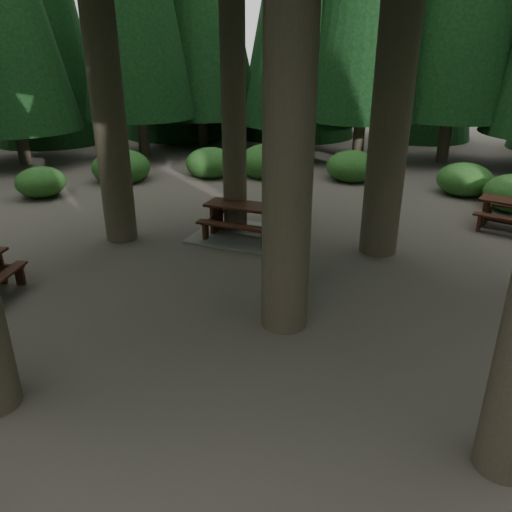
# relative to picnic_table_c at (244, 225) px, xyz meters

# --- Properties ---
(ground) EXTENTS (80.00, 80.00, 0.00)m
(ground) POSITION_rel_picnic_table_c_xyz_m (1.08, -4.41, -0.31)
(ground) COLOR #564E46
(ground) RESTS_ON ground
(picnic_table_c) EXTENTS (2.86, 2.47, 0.88)m
(picnic_table_c) POSITION_rel_picnic_table_c_xyz_m (0.00, 0.00, 0.00)
(picnic_table_c) COLOR gray
(picnic_table_c) RESTS_ON ground
(shrub_ring) EXTENTS (23.86, 24.64, 1.49)m
(shrub_ring) POSITION_rel_picnic_table_c_xyz_m (1.79, -3.66, 0.09)
(shrub_ring) COLOR #265E20
(shrub_ring) RESTS_ON ground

